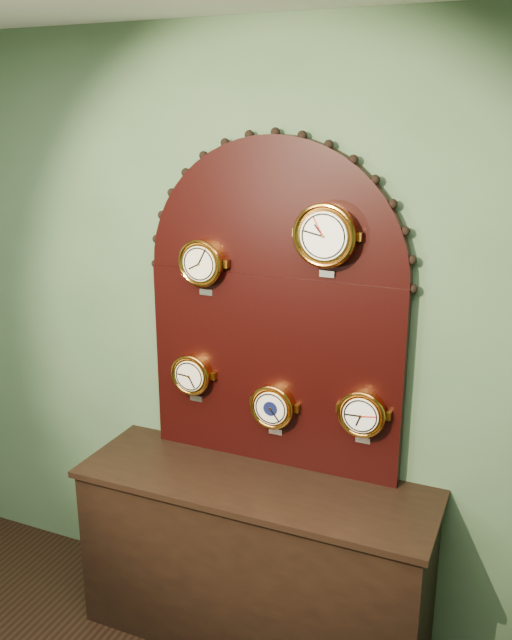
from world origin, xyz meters
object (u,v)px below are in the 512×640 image
at_px(roman_clock, 202,263).
at_px(hygrometer, 192,374).
at_px(arabic_clock, 326,235).
at_px(barometer, 273,406).
at_px(shop_counter, 254,562).
at_px(display_board, 274,298).
at_px(tide_clock, 362,413).

bearing_deg(roman_clock, hygrometer, 179.68).
bearing_deg(roman_clock, arabic_clock, -0.13).
relative_size(roman_clock, barometer, 1.02).
xyz_separation_m(shop_counter, roman_clock, (-0.32, 0.15, 1.37)).
bearing_deg(hygrometer, roman_clock, -0.32).
relative_size(display_board, hygrometer, 6.08).
relative_size(shop_counter, tide_clock, 6.10).
distance_m(arabic_clock, tide_clock, 0.78).
bearing_deg(shop_counter, tide_clock, 19.26).
height_order(roman_clock, barometer, roman_clock).
height_order(roman_clock, hygrometer, roman_clock).
xyz_separation_m(roman_clock, hygrometer, (-0.07, 0.00, -0.54)).
bearing_deg(display_board, barometer, -68.29).
bearing_deg(display_board, shop_counter, -90.00).
xyz_separation_m(barometer, tide_clock, (0.41, 0.00, 0.04)).
bearing_deg(tide_clock, display_board, 171.45).
xyz_separation_m(display_board, barometer, (0.03, -0.07, -0.49)).
height_order(display_board, barometer, display_board).
height_order(shop_counter, display_board, display_board).
height_order(roman_clock, tide_clock, roman_clock).
bearing_deg(hygrometer, display_board, 9.63).
bearing_deg(arabic_clock, roman_clock, 179.87).
bearing_deg(arabic_clock, barometer, 179.68).
height_order(arabic_clock, tide_clock, arabic_clock).
xyz_separation_m(shop_counter, barometer, (0.03, 0.15, 0.74)).
bearing_deg(roman_clock, barometer, -0.01).
distance_m(display_board, tide_clock, 0.63).
bearing_deg(display_board, roman_clock, -168.35).
distance_m(barometer, tide_clock, 0.42).
bearing_deg(tide_clock, arabic_clock, -179.57).
relative_size(display_board, tide_clock, 5.83).
bearing_deg(shop_counter, hygrometer, 158.36).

